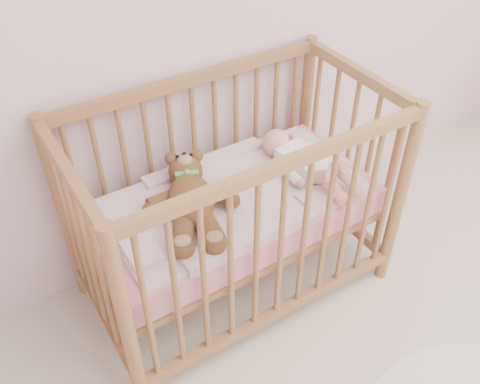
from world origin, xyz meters
TOP-DOWN VIEW (x-y plane):
  - crib at (-0.40, 1.60)m, footprint 1.36×0.76m
  - mattress at (-0.40, 1.60)m, footprint 1.22×0.62m
  - blanket at (-0.40, 1.60)m, footprint 1.10×0.58m
  - baby at (-0.05, 1.58)m, footprint 0.36×0.61m
  - teddy_bear at (-0.62, 1.58)m, footprint 0.60×0.70m

SIDE VIEW (x-z plane):
  - mattress at x=-0.40m, z-range 0.42..0.55m
  - crib at x=-0.40m, z-range 0.00..1.00m
  - blanket at x=-0.40m, z-range 0.53..0.59m
  - baby at x=-0.05m, z-range 0.57..0.70m
  - teddy_bear at x=-0.62m, z-range 0.56..0.73m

